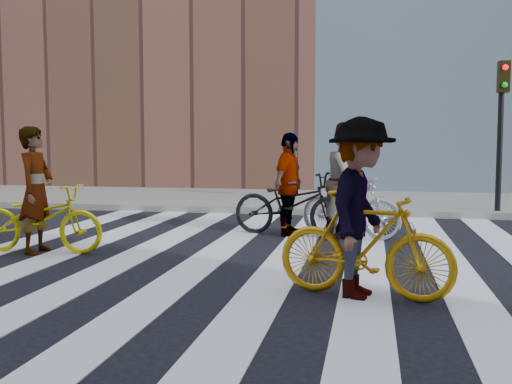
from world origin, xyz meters
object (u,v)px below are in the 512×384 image
(bike_yellow_left, at_px, (40,219))
(rider_rear, at_px, (289,184))
(rider_mid, at_px, (348,180))
(rider_right, at_px, (361,208))
(traffic_signal, at_px, (502,112))
(bike_silver_mid, at_px, (350,206))
(bike_dark_rear, at_px, (291,204))
(bike_yellow_right, at_px, (365,245))
(rider_left, at_px, (36,190))

(bike_yellow_left, xyz_separation_m, rider_rear, (3.42, 2.27, 0.39))
(rider_mid, relative_size, rider_right, 1.03)
(bike_yellow_left, bearing_deg, traffic_signal, -56.13)
(bike_yellow_left, bearing_deg, rider_rear, -58.64)
(traffic_signal, xyz_separation_m, bike_silver_mid, (-3.04, -3.25, -1.73))
(rider_right, bearing_deg, rider_rear, 31.69)
(traffic_signal, height_order, bike_yellow_left, traffic_signal)
(bike_silver_mid, bearing_deg, rider_right, -154.38)
(bike_dark_rear, bearing_deg, rider_right, -149.44)
(bike_yellow_right, bearing_deg, rider_mid, 18.26)
(traffic_signal, distance_m, rider_right, 7.81)
(bike_yellow_right, distance_m, bike_dark_rear, 4.15)
(bike_yellow_right, distance_m, rider_left, 5.11)
(bike_yellow_left, bearing_deg, bike_dark_rear, -59.02)
(bike_silver_mid, bearing_deg, rider_left, 138.51)
(bike_dark_rear, height_order, rider_left, rider_left)
(bike_silver_mid, height_order, bike_dark_rear, bike_dark_rear)
(bike_yellow_left, xyz_separation_m, bike_silver_mid, (4.49, 2.24, 0.04))
(bike_dark_rear, distance_m, rider_right, 4.15)
(traffic_signal, bearing_deg, rider_mid, -133.56)
(traffic_signal, xyz_separation_m, bike_yellow_left, (-7.53, -5.49, -1.77))
(bike_silver_mid, xyz_separation_m, bike_yellow_right, (0.29, -3.91, 0.02))
(bike_yellow_right, bearing_deg, rider_rear, 32.34)
(bike_dark_rear, bearing_deg, rider_left, 135.76)
(bike_dark_rear, bearing_deg, rider_mid, -78.72)
(traffic_signal, xyz_separation_m, rider_rear, (-4.11, -3.22, -1.38))
(bike_yellow_left, distance_m, rider_rear, 4.12)
(bike_dark_rear, relative_size, rider_mid, 1.08)
(rider_mid, bearing_deg, bike_yellow_right, -152.92)
(bike_yellow_left, bearing_deg, bike_silver_mid, -65.68)
(bike_silver_mid, xyz_separation_m, bike_dark_rear, (-1.02, 0.03, 0.01))
(bike_yellow_left, height_order, bike_silver_mid, bike_silver_mid)
(rider_left, xyz_separation_m, rider_mid, (4.49, 2.24, 0.05))
(rider_mid, bearing_deg, bike_yellow_left, 139.02)
(traffic_signal, bearing_deg, rider_rear, -141.90)
(bike_silver_mid, distance_m, rider_rear, 1.13)
(traffic_signal, bearing_deg, bike_yellow_left, -143.87)
(bike_silver_mid, height_order, rider_right, rider_right)
(bike_silver_mid, relative_size, bike_yellow_right, 0.97)
(bike_yellow_left, bearing_deg, rider_mid, -65.42)
(bike_dark_rear, bearing_deg, rider_rear, 102.89)
(rider_rear, bearing_deg, bike_silver_mid, -78.57)
(bike_silver_mid, bearing_deg, bike_dark_rear, 110.65)
(bike_yellow_left, distance_m, bike_yellow_right, 5.05)
(bike_dark_rear, height_order, rider_rear, rider_rear)
(traffic_signal, relative_size, bike_silver_mid, 1.82)
(bike_silver_mid, distance_m, rider_mid, 0.44)
(bike_yellow_left, xyz_separation_m, bike_yellow_right, (4.77, -1.67, 0.06))
(bike_silver_mid, bearing_deg, bike_yellow_right, -153.65)
(rider_left, bearing_deg, rider_rear, -59.02)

